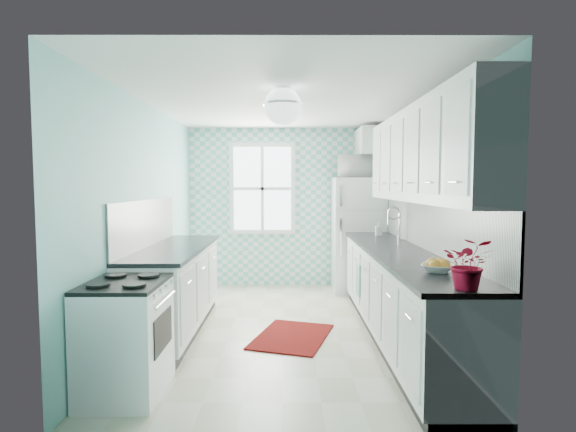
{
  "coord_description": "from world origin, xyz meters",
  "views": [
    {
      "loc": [
        0.04,
        -4.93,
        1.61
      ],
      "look_at": [
        0.05,
        0.25,
        1.25
      ],
      "focal_mm": 28.0,
      "sensor_mm": 36.0,
      "label": 1
    }
  ],
  "objects_px": {
    "stove": "(126,336)",
    "microwave": "(358,167)",
    "sink": "(383,241)",
    "ceiling_light": "(283,106)",
    "fruit_bowl": "(438,268)",
    "fridge": "(358,235)",
    "potted_plant": "(469,264)"
  },
  "relations": [
    {
      "from": "stove",
      "to": "microwave",
      "type": "xyz_separation_m",
      "value": [
        2.31,
        3.38,
        1.43
      ]
    },
    {
      "from": "sink",
      "to": "microwave",
      "type": "xyz_separation_m",
      "value": [
        -0.09,
        1.35,
        0.95
      ]
    },
    {
      "from": "ceiling_light",
      "to": "fruit_bowl",
      "type": "height_order",
      "value": "ceiling_light"
    },
    {
      "from": "fridge",
      "to": "stove",
      "type": "relative_size",
      "value": 2.0
    },
    {
      "from": "fridge",
      "to": "fruit_bowl",
      "type": "relative_size",
      "value": 6.95
    },
    {
      "from": "fridge",
      "to": "sink",
      "type": "bearing_deg",
      "value": -89.02
    },
    {
      "from": "sink",
      "to": "fruit_bowl",
      "type": "height_order",
      "value": "sink"
    },
    {
      "from": "potted_plant",
      "to": "ceiling_light",
      "type": "bearing_deg",
      "value": 132.59
    },
    {
      "from": "fridge",
      "to": "potted_plant",
      "type": "height_order",
      "value": "fridge"
    },
    {
      "from": "sink",
      "to": "stove",
      "type": "bearing_deg",
      "value": -140.1
    },
    {
      "from": "ceiling_light",
      "to": "microwave",
      "type": "relative_size",
      "value": 0.58
    },
    {
      "from": "ceiling_light",
      "to": "fruit_bowl",
      "type": "bearing_deg",
      "value": -30.87
    },
    {
      "from": "fridge",
      "to": "microwave",
      "type": "relative_size",
      "value": 2.84
    },
    {
      "from": "fridge",
      "to": "potted_plant",
      "type": "relative_size",
      "value": 5.07
    },
    {
      "from": "potted_plant",
      "to": "sink",
      "type": "bearing_deg",
      "value": 89.92
    },
    {
      "from": "ceiling_light",
      "to": "stove",
      "type": "height_order",
      "value": "ceiling_light"
    },
    {
      "from": "ceiling_light",
      "to": "microwave",
      "type": "height_order",
      "value": "ceiling_light"
    },
    {
      "from": "fruit_bowl",
      "to": "ceiling_light",
      "type": "bearing_deg",
      "value": 149.13
    },
    {
      "from": "fruit_bowl",
      "to": "microwave",
      "type": "height_order",
      "value": "microwave"
    },
    {
      "from": "fridge",
      "to": "potted_plant",
      "type": "distance_m",
      "value": 3.93
    },
    {
      "from": "ceiling_light",
      "to": "sink",
      "type": "xyz_separation_m",
      "value": [
        1.2,
        1.27,
        -1.39
      ]
    },
    {
      "from": "fruit_bowl",
      "to": "microwave",
      "type": "bearing_deg",
      "value": 91.54
    },
    {
      "from": "ceiling_light",
      "to": "potted_plant",
      "type": "relative_size",
      "value": 1.03
    },
    {
      "from": "stove",
      "to": "potted_plant",
      "type": "bearing_deg",
      "value": -14.75
    },
    {
      "from": "sink",
      "to": "fruit_bowl",
      "type": "xyz_separation_m",
      "value": [
        -0.0,
        -1.98,
        0.04
      ]
    },
    {
      "from": "fridge",
      "to": "fruit_bowl",
      "type": "xyz_separation_m",
      "value": [
        0.09,
        -3.34,
        0.11
      ]
    },
    {
      "from": "stove",
      "to": "potted_plant",
      "type": "height_order",
      "value": "potted_plant"
    },
    {
      "from": "sink",
      "to": "potted_plant",
      "type": "distance_m",
      "value": 2.58
    },
    {
      "from": "fridge",
      "to": "ceiling_light",
      "type": "bearing_deg",
      "value": -115.93
    },
    {
      "from": "fruit_bowl",
      "to": "stove",
      "type": "bearing_deg",
      "value": -178.98
    },
    {
      "from": "ceiling_light",
      "to": "sink",
      "type": "bearing_deg",
      "value": 46.47
    },
    {
      "from": "sink",
      "to": "fruit_bowl",
      "type": "distance_m",
      "value": 1.98
    }
  ]
}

